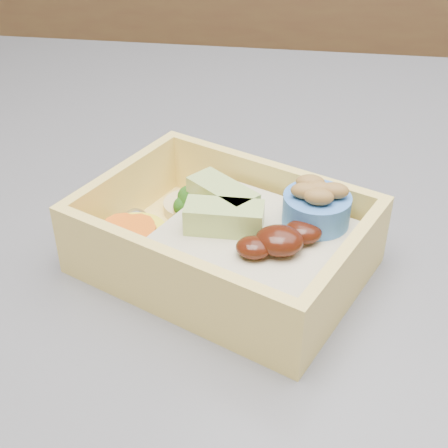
# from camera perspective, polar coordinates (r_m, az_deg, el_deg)

# --- Properties ---
(bento_box) EXTENTS (0.24, 0.21, 0.07)m
(bento_box) POSITION_cam_1_polar(r_m,az_deg,el_deg) (0.46, 0.78, -1.47)
(bento_box) COLOR #FBD867
(bento_box) RESTS_ON island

